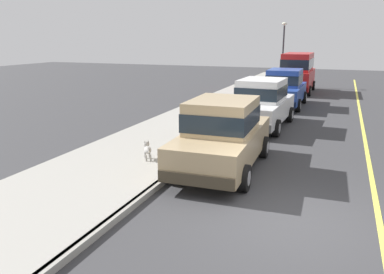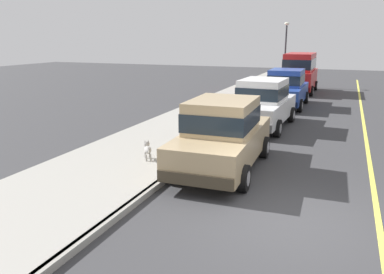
% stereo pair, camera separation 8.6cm
% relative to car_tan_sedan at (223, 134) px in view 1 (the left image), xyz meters
% --- Properties ---
extents(ground_plane, '(80.00, 80.00, 0.00)m').
position_rel_car_tan_sedan_xyz_m(ground_plane, '(2.18, -2.47, -0.98)').
color(ground_plane, '#38383A').
extents(curb, '(0.16, 64.00, 0.14)m').
position_rel_car_tan_sedan_xyz_m(curb, '(-1.02, -2.47, -0.91)').
color(curb, gray).
rests_on(curb, ground).
extents(sidewalk, '(3.60, 64.00, 0.14)m').
position_rel_car_tan_sedan_xyz_m(sidewalk, '(-2.82, -2.47, -0.91)').
color(sidewalk, '#99968E').
rests_on(sidewalk, ground).
extents(lane_centre_line, '(0.12, 57.60, 0.01)m').
position_rel_car_tan_sedan_xyz_m(lane_centre_line, '(3.78, -2.47, -0.98)').
color(lane_centre_line, '#E0D64C').
rests_on(lane_centre_line, ground).
extents(car_tan_sedan, '(2.13, 4.65, 1.92)m').
position_rel_car_tan_sedan_xyz_m(car_tan_sedan, '(0.00, 0.00, 0.00)').
color(car_tan_sedan, tan).
rests_on(car_tan_sedan, ground).
extents(car_white_sedan, '(2.16, 4.67, 1.92)m').
position_rel_car_tan_sedan_xyz_m(car_white_sedan, '(-0.05, 5.49, 0.00)').
color(car_white_sedan, white).
rests_on(car_white_sedan, ground).
extents(car_blue_sedan, '(2.05, 4.61, 1.92)m').
position_rel_car_tan_sedan_xyz_m(car_blue_sedan, '(0.08, 10.73, 0.00)').
color(car_blue_sedan, '#28479E').
rests_on(car_blue_sedan, ground).
extents(car_red_van, '(2.15, 4.91, 2.52)m').
position_rel_car_tan_sedan_xyz_m(car_red_van, '(0.05, 16.53, 0.41)').
color(car_red_van, red).
rests_on(car_red_van, ground).
extents(dog_grey, '(0.48, 0.66, 0.49)m').
position_rel_car_tan_sedan_xyz_m(dog_grey, '(-2.10, -0.33, -0.55)').
color(dog_grey, '#999691').
rests_on(dog_grey, sidewalk).
extents(fire_hydrant, '(0.34, 0.24, 0.72)m').
position_rel_car_tan_sedan_xyz_m(fire_hydrant, '(-1.47, 3.22, -0.51)').
color(fire_hydrant, red).
rests_on(fire_hydrant, sidewalk).
extents(street_lamp, '(0.36, 0.36, 4.42)m').
position_rel_car_tan_sedan_xyz_m(street_lamp, '(-1.37, 19.51, 1.92)').
color(street_lamp, '#2D2D33').
rests_on(street_lamp, sidewalk).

